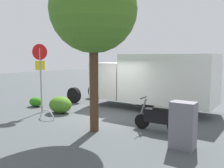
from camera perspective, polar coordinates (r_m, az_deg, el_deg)
ground_plane at (r=11.02m, az=-1.49°, el=-7.68°), size 60.00×60.00×0.00m
box_truck_near at (r=12.51m, az=8.83°, el=1.25°), size 8.12×2.38×2.80m
motorcycle at (r=8.97m, az=10.98°, el=-7.65°), size 1.81×0.55×1.20m
stop_sign at (r=12.10m, az=-16.49°, el=3.85°), size 0.71×0.33×3.29m
street_tree at (r=8.76m, az=-4.40°, el=17.01°), size 3.05×3.05×5.85m
utility_cabinet at (r=7.50m, az=16.32°, el=-9.26°), size 0.72×0.50×1.38m
bike_rack_hoop at (r=10.94m, az=-15.01°, el=-8.00°), size 0.85×0.08×0.85m
shrub_near_sign at (r=11.93m, az=-12.03°, el=-4.78°), size 1.16×0.95×0.79m
shrub_mid_verge at (r=13.80m, az=-17.42°, el=-3.99°), size 0.76×0.63×0.52m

